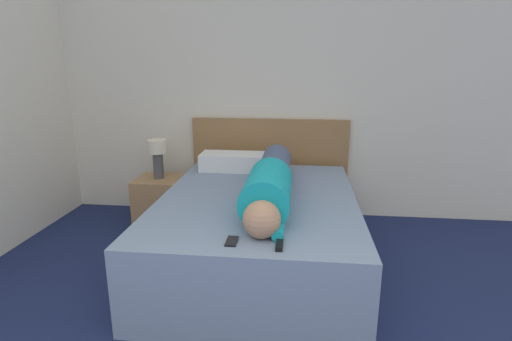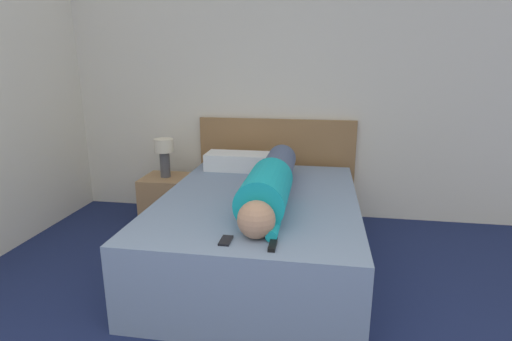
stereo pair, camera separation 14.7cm
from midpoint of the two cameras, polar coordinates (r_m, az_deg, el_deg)
name	(u,v)px [view 1 (the left image)]	position (r m, az deg, el deg)	size (l,w,h in m)	color
wall_back	(273,92)	(4.18, 1.46, 11.17)	(5.62, 0.06, 2.60)	silver
bed	(258,230)	(3.23, -1.02, -8.57)	(1.51, 2.05, 0.58)	#7589A8
headboard	(269,167)	(4.24, 0.94, 0.46)	(1.63, 0.04, 1.03)	olive
nightstand	(161,200)	(4.21, -14.46, -4.12)	(0.46, 0.44, 0.47)	#A37A51
table_lamp	(157,153)	(4.08, -14.91, 2.40)	(0.19, 0.19, 0.39)	#4C4C51
person_lying	(270,183)	(2.97, 0.63, -1.78)	(0.32, 1.63, 0.32)	tan
pillow_near_headboard	(233,162)	(3.89, -4.37, 1.28)	(0.62, 0.30, 0.16)	white
tv_remote	(279,244)	(2.30, 1.52, -10.51)	(0.04, 0.15, 0.02)	black
cell_phone	(232,241)	(2.36, -5.29, -10.04)	(0.06, 0.13, 0.01)	black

